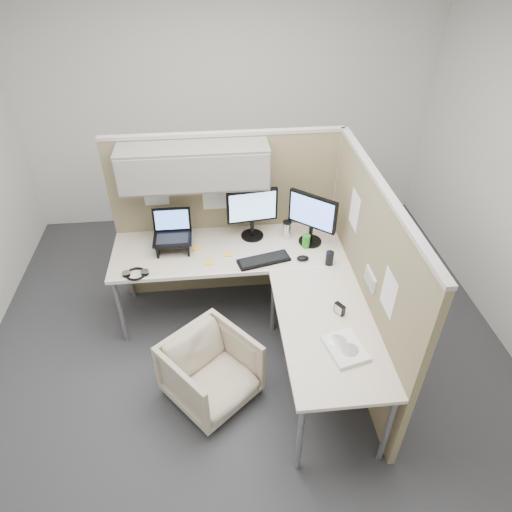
{
  "coord_description": "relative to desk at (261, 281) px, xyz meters",
  "views": [
    {
      "loc": [
        -0.2,
        -2.63,
        3.06
      ],
      "look_at": [
        0.1,
        0.25,
        0.85
      ],
      "focal_mm": 32.0,
      "sensor_mm": 36.0,
      "label": 1
    }
  ],
  "objects": [
    {
      "name": "sticky_note_c",
      "position": [
        -0.51,
        0.45,
        0.05
      ],
      "size": [
        0.09,
        0.09,
        0.01
      ],
      "primitive_type": "cube",
      "rotation": [
        0.0,
        0.0,
        0.29
      ],
      "color": "yellow",
      "rests_on": "desk"
    },
    {
      "name": "partition_right",
      "position": [
        0.78,
        -0.19,
        0.13
      ],
      "size": [
        0.07,
        2.03,
        1.63
      ],
      "color": "#887B59",
      "rests_on": "ground"
    },
    {
      "name": "sticky_note_b",
      "position": [
        -0.11,
        0.15,
        0.05
      ],
      "size": [
        0.09,
        0.09,
        0.01
      ],
      "primitive_type": "cube",
      "rotation": [
        0.0,
        0.0,
        -0.14
      ],
      "color": "yellow",
      "rests_on": "desk"
    },
    {
      "name": "headphones",
      "position": [
        -0.99,
        0.13,
        0.06
      ],
      "size": [
        0.21,
        0.17,
        0.03
      ],
      "rotation": [
        0.0,
        0.0,
        0.01
      ],
      "color": "black",
      "rests_on": "desk"
    },
    {
      "name": "monitor_left",
      "position": [
        -0.01,
        0.57,
        0.32
      ],
      "size": [
        0.44,
        0.2,
        0.47
      ],
      "rotation": [
        0.0,
        0.0,
        0.12
      ],
      "color": "black",
      "rests_on": "desk"
    },
    {
      "name": "laptop_station",
      "position": [
        -0.7,
        0.46,
        0.17
      ],
      "size": [
        0.32,
        0.27,
        0.33
      ],
      "color": "black",
      "rests_on": "desk"
    },
    {
      "name": "partition_back",
      "position": [
        -0.34,
        0.7,
        0.41
      ],
      "size": [
        2.0,
        0.36,
        1.63
      ],
      "color": "#887B59",
      "rests_on": "ground"
    },
    {
      "name": "soda_can_silver",
      "position": [
        0.43,
        0.37,
        0.1
      ],
      "size": [
        0.07,
        0.07,
        0.12
      ],
      "primitive_type": "cylinder",
      "color": "#268C1E",
      "rests_on": "desk"
    },
    {
      "name": "ground",
      "position": [
        -0.12,
        -0.13,
        -0.69
      ],
      "size": [
        4.5,
        4.5,
        0.0
      ],
      "primitive_type": "plane",
      "color": "#303034",
      "rests_on": "ground"
    },
    {
      "name": "travel_mug",
      "position": [
        0.29,
        0.53,
        0.13
      ],
      "size": [
        0.08,
        0.08,
        0.16
      ],
      "color": "silver",
      "rests_on": "desk"
    },
    {
      "name": "sticky_note_a",
      "position": [
        -0.4,
        0.23,
        0.05
      ],
      "size": [
        0.08,
        0.08,
        0.01
      ],
      "primitive_type": "cube",
      "rotation": [
        0.0,
        0.0,
        -0.06
      ],
      "color": "yellow",
      "rests_on": "desk"
    },
    {
      "name": "sticky_note_d",
      "position": [
        -0.24,
        0.33,
        0.05
      ],
      "size": [
        0.08,
        0.08,
        0.01
      ],
      "primitive_type": "cube",
      "rotation": [
        0.0,
        0.0,
        -0.12
      ],
      "color": "yellow",
      "rests_on": "desk"
    },
    {
      "name": "mouse",
      "position": [
        0.37,
        0.19,
        0.06
      ],
      "size": [
        0.1,
        0.07,
        0.04
      ],
      "primitive_type": "ellipsoid",
      "rotation": [
        0.0,
        0.0,
        -0.04
      ],
      "color": "black",
      "rests_on": "desk"
    },
    {
      "name": "keyboard",
      "position": [
        0.05,
        0.2,
        0.05
      ],
      "size": [
        0.46,
        0.24,
        0.02
      ],
      "primitive_type": "cube",
      "rotation": [
        0.0,
        0.0,
        0.24
      ],
      "color": "black",
      "rests_on": "desk"
    },
    {
      "name": "desk",
      "position": [
        0.0,
        0.0,
        0.0
      ],
      "size": [
        2.0,
        1.98,
        0.73
      ],
      "color": "beige",
      "rests_on": "ground"
    },
    {
      "name": "desk_clock",
      "position": [
        0.52,
        -0.46,
        0.08
      ],
      "size": [
        0.07,
        0.09,
        0.08
      ],
      "rotation": [
        0.0,
        0.0,
        -1.0
      ],
      "color": "black",
      "rests_on": "desk"
    },
    {
      "name": "soda_can_green",
      "position": [
        0.58,
        0.11,
        0.1
      ],
      "size": [
        0.07,
        0.07,
        0.12
      ],
      "primitive_type": "cylinder",
      "color": "black",
      "rests_on": "desk"
    },
    {
      "name": "office_chair",
      "position": [
        -0.43,
        -0.52,
        -0.38
      ],
      "size": [
        0.81,
        0.8,
        0.61
      ],
      "primitive_type": "imported",
      "rotation": [
        0.0,
        0.0,
        0.69
      ],
      "color": "beige",
      "rests_on": "ground"
    },
    {
      "name": "monitor_right",
      "position": [
        0.48,
        0.43,
        0.32
      ],
      "size": [
        0.36,
        0.31,
        0.47
      ],
      "rotation": [
        0.0,
        0.0,
        -0.71
      ],
      "color": "black",
      "rests_on": "desk"
    },
    {
      "name": "paper_stack",
      "position": [
        0.47,
        -0.8,
        0.06
      ],
      "size": [
        0.29,
        0.34,
        0.03
      ],
      "rotation": [
        0.0,
        0.0,
        0.24
      ],
      "color": "white",
      "rests_on": "desk"
    }
  ]
}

